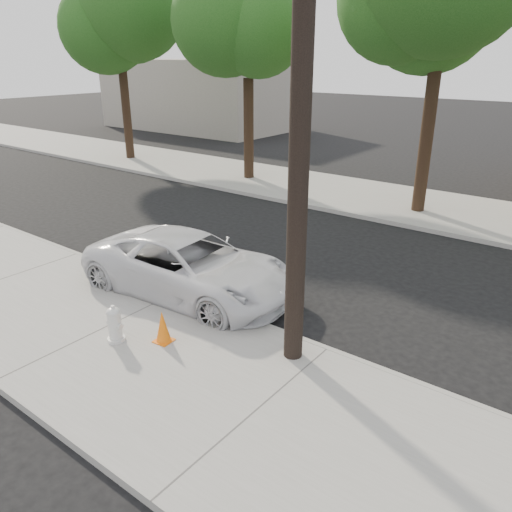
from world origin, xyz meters
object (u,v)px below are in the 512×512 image
Objects in this scene: fire_hydrant at (115,325)px; traffic_cone at (163,327)px; utility_pole at (301,98)px; police_cruiser at (190,266)px.

traffic_cone is at bearing 32.70° from fire_hydrant.
utility_pole is 12.71× the size of fire_hydrant.
police_cruiser is at bearing 97.57° from fire_hydrant.
fire_hydrant is 1.10× the size of traffic_cone.
traffic_cone is at bearing -153.25° from police_cruiser.
utility_pole reaches higher than police_cruiser.
utility_pole reaches higher than traffic_cone.
utility_pole is at bearing 25.94° from fire_hydrant.
police_cruiser is 2.38m from traffic_cone.
police_cruiser is 7.42× the size of fire_hydrant.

